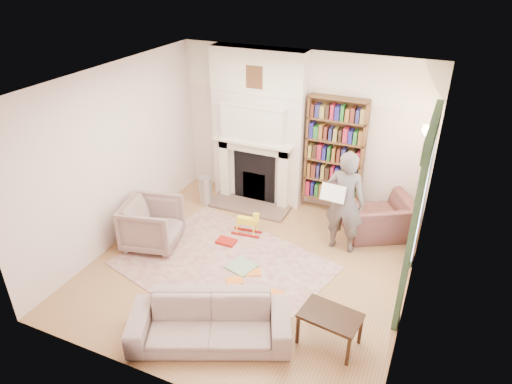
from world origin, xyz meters
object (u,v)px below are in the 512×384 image
at_px(armchair_reading, 378,218).
at_px(coffee_table, 329,329).
at_px(man_reading, 345,202).
at_px(paraffin_heater, 206,191).
at_px(sofa, 210,322).
at_px(armchair_left, 152,224).
at_px(rocking_horse, 247,223).
at_px(bookcase, 335,151).

height_order(armchair_reading, coffee_table, armchair_reading).
height_order(man_reading, paraffin_heater, man_reading).
bearing_deg(sofa, armchair_left, 118.41).
height_order(sofa, rocking_horse, sofa).
relative_size(man_reading, coffee_table, 2.38).
height_order(bookcase, armchair_left, bookcase).
relative_size(bookcase, sofa, 0.96).
relative_size(armchair_left, sofa, 0.44).
bearing_deg(rocking_horse, man_reading, 3.47).
relative_size(armchair_left, rocking_horse, 1.72).
relative_size(armchair_reading, coffee_table, 1.47).
bearing_deg(rocking_horse, coffee_table, -48.93).
distance_m(armchair_reading, rocking_horse, 2.17).
bearing_deg(sofa, rocking_horse, 80.53).
xyz_separation_m(bookcase, rocking_horse, (-1.06, -1.34, -0.96)).
distance_m(man_reading, coffee_table, 2.15).
xyz_separation_m(bookcase, armchair_reading, (0.93, -0.48, -0.84)).
bearing_deg(sofa, armchair_reading, 42.27).
distance_m(armchair_left, paraffin_heater, 1.51).
relative_size(bookcase, man_reading, 1.11).
relative_size(armchair_reading, rocking_horse, 2.10).
bearing_deg(coffee_table, sofa, -150.48).
xyz_separation_m(man_reading, rocking_horse, (-1.53, -0.26, -0.62)).
height_order(armchair_left, coffee_table, armchair_left).
bearing_deg(bookcase, sofa, -97.51).
bearing_deg(coffee_table, armchair_reading, 96.40).
xyz_separation_m(bookcase, paraffin_heater, (-2.18, -0.71, -0.90)).
relative_size(coffee_table, rocking_horse, 1.43).
relative_size(armchair_left, paraffin_heater, 1.54).
distance_m(armchair_left, man_reading, 3.03).
height_order(bookcase, rocking_horse, bookcase).
bearing_deg(sofa, man_reading, 45.77).
distance_m(sofa, man_reading, 2.78).
height_order(sofa, man_reading, man_reading).
xyz_separation_m(armchair_reading, coffee_table, (-0.08, -2.62, -0.11)).
bearing_deg(man_reading, armchair_left, 25.15).
height_order(armchair_reading, man_reading, man_reading).
relative_size(sofa, paraffin_heater, 3.49).
bearing_deg(coffee_table, bookcase, 113.42).
bearing_deg(rocking_horse, sofa, -82.03).
distance_m(sofa, rocking_horse, 2.36).
relative_size(armchair_left, coffee_table, 1.21).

